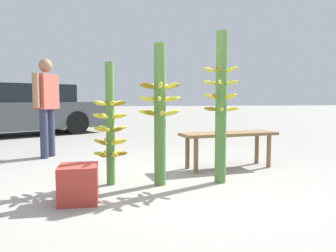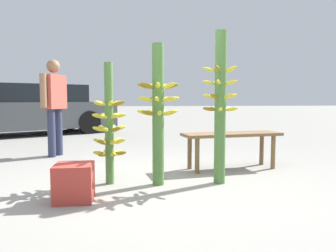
{
  "view_description": "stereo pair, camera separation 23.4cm",
  "coord_description": "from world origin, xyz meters",
  "px_view_note": "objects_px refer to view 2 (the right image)",
  "views": [
    {
      "loc": [
        -0.55,
        -3.44,
        0.97
      ],
      "look_at": [
        0.16,
        0.46,
        0.64
      ],
      "focal_mm": 35.0,
      "sensor_mm": 36.0,
      "label": 1
    },
    {
      "loc": [
        -0.32,
        -3.48,
        0.97
      ],
      "look_at": [
        0.16,
        0.46,
        0.64
      ],
      "focal_mm": 35.0,
      "sensor_mm": 36.0,
      "label": 2
    }
  ],
  "objects_px": {
    "vendor_person": "(54,100)",
    "produce_crate": "(74,182)",
    "banana_stalk_right": "(220,106)",
    "parked_car": "(30,110)",
    "banana_stalk_left": "(109,126)",
    "market_bench": "(232,138)",
    "banana_stalk_center": "(158,111)"
  },
  "relations": [
    {
      "from": "banana_stalk_right",
      "to": "produce_crate",
      "type": "bearing_deg",
      "value": -163.13
    },
    {
      "from": "market_bench",
      "to": "parked_car",
      "type": "xyz_separation_m",
      "value": [
        -4.04,
        4.89,
        0.24
      ]
    },
    {
      "from": "banana_stalk_right",
      "to": "market_bench",
      "type": "distance_m",
      "value": 0.95
    },
    {
      "from": "banana_stalk_left",
      "to": "parked_car",
      "type": "bearing_deg",
      "value": 113.77
    },
    {
      "from": "banana_stalk_center",
      "to": "banana_stalk_left",
      "type": "bearing_deg",
      "value": 168.94
    },
    {
      "from": "vendor_person",
      "to": "produce_crate",
      "type": "xyz_separation_m",
      "value": [
        0.71,
        -2.54,
        -0.78
      ]
    },
    {
      "from": "banana_stalk_left",
      "to": "banana_stalk_center",
      "type": "xyz_separation_m",
      "value": [
        0.54,
        -0.11,
        0.16
      ]
    },
    {
      "from": "parked_car",
      "to": "produce_crate",
      "type": "distance_m",
      "value": 6.46
    },
    {
      "from": "banana_stalk_right",
      "to": "vendor_person",
      "type": "distance_m",
      "value": 3.06
    },
    {
      "from": "banana_stalk_center",
      "to": "parked_car",
      "type": "relative_size",
      "value": 0.33
    },
    {
      "from": "banana_stalk_left",
      "to": "vendor_person",
      "type": "bearing_deg",
      "value": 117.51
    },
    {
      "from": "banana_stalk_left",
      "to": "banana_stalk_center",
      "type": "relative_size",
      "value": 0.87
    },
    {
      "from": "vendor_person",
      "to": "parked_car",
      "type": "relative_size",
      "value": 0.34
    },
    {
      "from": "banana_stalk_left",
      "to": "produce_crate",
      "type": "bearing_deg",
      "value": -116.87
    },
    {
      "from": "banana_stalk_right",
      "to": "produce_crate",
      "type": "height_order",
      "value": "banana_stalk_right"
    },
    {
      "from": "banana_stalk_left",
      "to": "produce_crate",
      "type": "xyz_separation_m",
      "value": [
        -0.3,
        -0.6,
        -0.49
      ]
    },
    {
      "from": "market_bench",
      "to": "produce_crate",
      "type": "height_order",
      "value": "market_bench"
    },
    {
      "from": "market_bench",
      "to": "banana_stalk_right",
      "type": "bearing_deg",
      "value": -126.02
    },
    {
      "from": "banana_stalk_left",
      "to": "banana_stalk_center",
      "type": "bearing_deg",
      "value": -11.06
    },
    {
      "from": "parked_car",
      "to": "produce_crate",
      "type": "height_order",
      "value": "parked_car"
    },
    {
      "from": "banana_stalk_right",
      "to": "banana_stalk_left",
      "type": "bearing_deg",
      "value": 174.23
    },
    {
      "from": "banana_stalk_right",
      "to": "market_bench",
      "type": "relative_size",
      "value": 1.22
    },
    {
      "from": "banana_stalk_center",
      "to": "parked_car",
      "type": "height_order",
      "value": "banana_stalk_center"
    },
    {
      "from": "produce_crate",
      "to": "parked_car",
      "type": "bearing_deg",
      "value": 109.18
    },
    {
      "from": "parked_car",
      "to": "produce_crate",
      "type": "xyz_separation_m",
      "value": [
        2.12,
        -6.09,
        -0.48
      ]
    },
    {
      "from": "banana_stalk_right",
      "to": "vendor_person",
      "type": "height_order",
      "value": "banana_stalk_right"
    },
    {
      "from": "banana_stalk_left",
      "to": "market_bench",
      "type": "xyz_separation_m",
      "value": [
        1.62,
        0.6,
        -0.24
      ]
    },
    {
      "from": "banana_stalk_center",
      "to": "vendor_person",
      "type": "bearing_deg",
      "value": 127.21
    },
    {
      "from": "vendor_person",
      "to": "parked_car",
      "type": "distance_m",
      "value": 3.83
    },
    {
      "from": "banana_stalk_left",
      "to": "produce_crate",
      "type": "height_order",
      "value": "banana_stalk_left"
    },
    {
      "from": "banana_stalk_right",
      "to": "parked_car",
      "type": "distance_m",
      "value": 6.71
    },
    {
      "from": "vendor_person",
      "to": "banana_stalk_left",
      "type": "bearing_deg",
      "value": -130.16
    }
  ]
}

